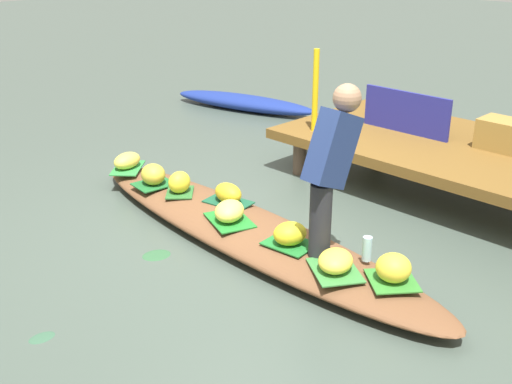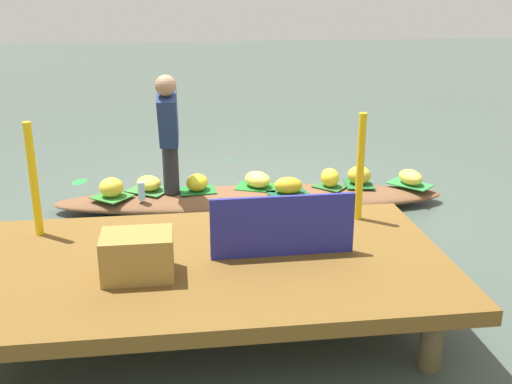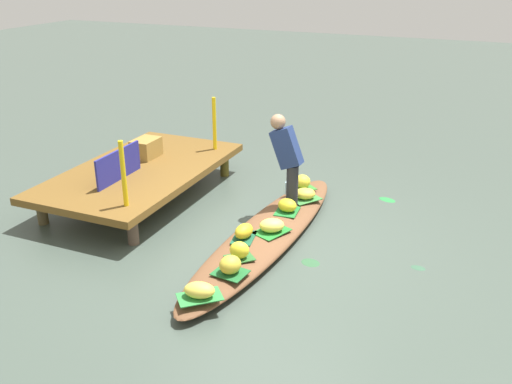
{
  "view_description": "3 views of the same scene",
  "coord_description": "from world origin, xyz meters",
  "px_view_note": "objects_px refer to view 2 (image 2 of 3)",
  "views": [
    {
      "loc": [
        3.38,
        -3.26,
        2.37
      ],
      "look_at": [
        -0.06,
        0.19,
        0.36
      ],
      "focal_mm": 44.44,
      "sensor_mm": 36.0,
      "label": 1
    },
    {
      "loc": [
        0.74,
        5.94,
        2.19
      ],
      "look_at": [
        -0.0,
        0.32,
        0.28
      ],
      "focal_mm": 42.98,
      "sensor_mm": 36.0,
      "label": 2
    },
    {
      "loc": [
        -5.85,
        -2.38,
        3.32
      ],
      "look_at": [
        0.33,
        0.28,
        0.5
      ],
      "focal_mm": 39.7,
      "sensor_mm": 36.0,
      "label": 3
    }
  ],
  "objects_px": {
    "banana_bunch_1": "(359,175)",
    "banana_bunch_5": "(410,177)",
    "banana_bunch_6": "(149,183)",
    "vendor_boat": "(252,199)",
    "banana_bunch_4": "(257,179)",
    "banana_bunch_3": "(197,182)",
    "produce_crate": "(138,255)",
    "market_banner": "(283,226)",
    "banana_bunch_0": "(111,187)",
    "vendor_person": "(168,128)",
    "banana_bunch_2": "(330,178)",
    "banana_bunch_7": "(288,185)",
    "water_bottle": "(141,191)"
  },
  "relations": [
    {
      "from": "banana_bunch_5",
      "to": "banana_bunch_6",
      "type": "xyz_separation_m",
      "value": [
        2.74,
        -0.17,
        -0.0
      ]
    },
    {
      "from": "vendor_person",
      "to": "banana_bunch_6",
      "type": "bearing_deg",
      "value": -40.23
    },
    {
      "from": "banana_bunch_4",
      "to": "water_bottle",
      "type": "xyz_separation_m",
      "value": [
        1.18,
        0.24,
        0.0
      ]
    },
    {
      "from": "vendor_boat",
      "to": "banana_bunch_1",
      "type": "relative_size",
      "value": 16.29
    },
    {
      "from": "banana_bunch_1",
      "to": "banana_bunch_6",
      "type": "xyz_separation_m",
      "value": [
        2.21,
        -0.09,
        -0.02
      ]
    },
    {
      "from": "banana_bunch_2",
      "to": "banana_bunch_6",
      "type": "height_order",
      "value": "banana_bunch_2"
    },
    {
      "from": "vendor_person",
      "to": "vendor_boat",
      "type": "bearing_deg",
      "value": -176.48
    },
    {
      "from": "banana_bunch_1",
      "to": "banana_bunch_7",
      "type": "bearing_deg",
      "value": 14.32
    },
    {
      "from": "vendor_boat",
      "to": "banana_bunch_7",
      "type": "relative_size",
      "value": 14.1
    },
    {
      "from": "vendor_person",
      "to": "market_banner",
      "type": "xyz_separation_m",
      "value": [
        -0.75,
        2.16,
        -0.21
      ]
    },
    {
      "from": "banana_bunch_2",
      "to": "produce_crate",
      "type": "relative_size",
      "value": 0.5
    },
    {
      "from": "banana_bunch_6",
      "to": "banana_bunch_7",
      "type": "bearing_deg",
      "value": 168.29
    },
    {
      "from": "banana_bunch_4",
      "to": "vendor_person",
      "type": "bearing_deg",
      "value": 9.51
    },
    {
      "from": "banana_bunch_4",
      "to": "market_banner",
      "type": "bearing_deg",
      "value": 86.48
    },
    {
      "from": "vendor_boat",
      "to": "market_banner",
      "type": "bearing_deg",
      "value": 90.88
    },
    {
      "from": "banana_bunch_1",
      "to": "produce_crate",
      "type": "relative_size",
      "value": 0.56
    },
    {
      "from": "vendor_boat",
      "to": "banana_bunch_4",
      "type": "distance_m",
      "value": 0.22
    },
    {
      "from": "banana_bunch_7",
      "to": "banana_bunch_2",
      "type": "bearing_deg",
      "value": -161.35
    },
    {
      "from": "banana_bunch_5",
      "to": "market_banner",
      "type": "distance_m",
      "value": 2.84
    },
    {
      "from": "banana_bunch_1",
      "to": "water_bottle",
      "type": "xyz_separation_m",
      "value": [
        2.27,
        0.2,
        -0.01
      ]
    },
    {
      "from": "vendor_boat",
      "to": "banana_bunch_4",
      "type": "relative_size",
      "value": 13.2
    },
    {
      "from": "banana_bunch_1",
      "to": "banana_bunch_7",
      "type": "distance_m",
      "value": 0.83
    },
    {
      "from": "banana_bunch_0",
      "to": "vendor_person",
      "type": "distance_m",
      "value": 0.84
    },
    {
      "from": "banana_bunch_4",
      "to": "banana_bunch_7",
      "type": "xyz_separation_m",
      "value": [
        -0.28,
        0.25,
        0.0
      ]
    },
    {
      "from": "vendor_person",
      "to": "banana_bunch_5",
      "type": "bearing_deg",
      "value": -179.34
    },
    {
      "from": "vendor_boat",
      "to": "banana_bunch_4",
      "type": "xyz_separation_m",
      "value": [
        -0.07,
        -0.1,
        0.18
      ]
    },
    {
      "from": "banana_bunch_0",
      "to": "banana_bunch_2",
      "type": "relative_size",
      "value": 1.09
    },
    {
      "from": "vendor_person",
      "to": "market_banner",
      "type": "height_order",
      "value": "vendor_person"
    },
    {
      "from": "vendor_boat",
      "to": "market_banner",
      "type": "xyz_separation_m",
      "value": [
        0.07,
        2.21,
        0.58
      ]
    },
    {
      "from": "banana_bunch_3",
      "to": "banana_bunch_7",
      "type": "relative_size",
      "value": 0.91
    },
    {
      "from": "vendor_boat",
      "to": "water_bottle",
      "type": "height_order",
      "value": "water_bottle"
    },
    {
      "from": "banana_bunch_5",
      "to": "banana_bunch_6",
      "type": "relative_size",
      "value": 1.07
    },
    {
      "from": "vendor_boat",
      "to": "banana_bunch_2",
      "type": "bearing_deg",
      "value": -176.56
    },
    {
      "from": "banana_bunch_3",
      "to": "produce_crate",
      "type": "bearing_deg",
      "value": 79.48
    },
    {
      "from": "banana_bunch_0",
      "to": "banana_bunch_5",
      "type": "bearing_deg",
      "value": 179.96
    },
    {
      "from": "banana_bunch_5",
      "to": "banana_bunch_7",
      "type": "height_order",
      "value": "banana_bunch_7"
    },
    {
      "from": "banana_bunch_2",
      "to": "banana_bunch_7",
      "type": "height_order",
      "value": "banana_bunch_2"
    },
    {
      "from": "banana_bunch_6",
      "to": "produce_crate",
      "type": "bearing_deg",
      "value": 90.78
    },
    {
      "from": "banana_bunch_4",
      "to": "market_banner",
      "type": "distance_m",
      "value": 2.35
    },
    {
      "from": "produce_crate",
      "to": "banana_bunch_7",
      "type": "bearing_deg",
      "value": -121.29
    },
    {
      "from": "banana_bunch_0",
      "to": "water_bottle",
      "type": "bearing_deg",
      "value": 158.27
    },
    {
      "from": "vendor_boat",
      "to": "banana_bunch_4",
      "type": "height_order",
      "value": "banana_bunch_4"
    },
    {
      "from": "water_bottle",
      "to": "vendor_person",
      "type": "bearing_deg",
      "value": -163.05
    },
    {
      "from": "banana_bunch_1",
      "to": "banana_bunch_5",
      "type": "distance_m",
      "value": 0.54
    },
    {
      "from": "banana_bunch_4",
      "to": "banana_bunch_5",
      "type": "distance_m",
      "value": 1.62
    },
    {
      "from": "banana_bunch_0",
      "to": "banana_bunch_2",
      "type": "xyz_separation_m",
      "value": [
        -2.24,
        -0.03,
        0.0
      ]
    },
    {
      "from": "banana_bunch_4",
      "to": "banana_bunch_0",
      "type": "bearing_deg",
      "value": 4.58
    },
    {
      "from": "banana_bunch_0",
      "to": "market_banner",
      "type": "relative_size",
      "value": 0.25
    },
    {
      "from": "banana_bunch_2",
      "to": "vendor_person",
      "type": "relative_size",
      "value": 0.18
    },
    {
      "from": "water_bottle",
      "to": "banana_bunch_2",
      "type": "bearing_deg",
      "value": -175.56
    }
  ]
}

